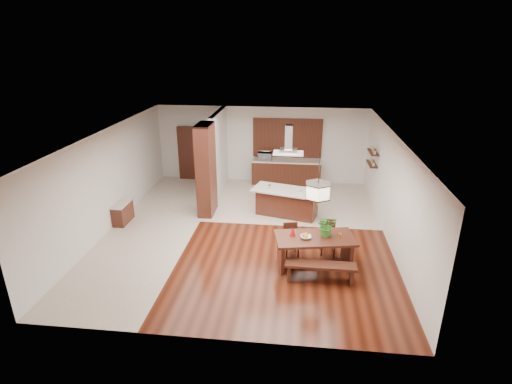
# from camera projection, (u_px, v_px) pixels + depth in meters

# --- Properties ---
(room_shell) EXTENTS (9.00, 9.04, 2.92)m
(room_shell) POSITION_uv_depth(u_px,v_px,m) (245.00, 164.00, 10.94)
(room_shell) COLOR #39150A
(room_shell) RESTS_ON ground
(tile_hallway) EXTENTS (2.50, 9.00, 0.01)m
(tile_hallway) POSITION_uv_depth(u_px,v_px,m) (155.00, 227.00, 11.96)
(tile_hallway) COLOR beige
(tile_hallway) RESTS_ON ground
(tile_kitchen) EXTENTS (5.50, 4.00, 0.01)m
(tile_kitchen) POSITION_uv_depth(u_px,v_px,m) (291.00, 201.00, 13.87)
(tile_kitchen) COLOR beige
(tile_kitchen) RESTS_ON ground
(soffit_band) EXTENTS (8.00, 9.00, 0.02)m
(soffit_band) POSITION_uv_depth(u_px,v_px,m) (245.00, 135.00, 10.64)
(soffit_band) COLOR #422310
(soffit_band) RESTS_ON room_shell
(partition_pier) EXTENTS (0.45, 1.00, 2.90)m
(partition_pier) POSITION_uv_depth(u_px,v_px,m) (206.00, 170.00, 12.41)
(partition_pier) COLOR black
(partition_pier) RESTS_ON ground
(partition_stub) EXTENTS (0.18, 2.40, 2.90)m
(partition_stub) POSITION_uv_depth(u_px,v_px,m) (219.00, 152.00, 14.36)
(partition_stub) COLOR silver
(partition_stub) RESTS_ON ground
(hallway_console) EXTENTS (0.37, 0.88, 0.63)m
(hallway_console) POSITION_uv_depth(u_px,v_px,m) (123.00, 213.00, 12.15)
(hallway_console) COLOR black
(hallway_console) RESTS_ON ground
(hallway_doorway) EXTENTS (1.10, 0.20, 2.10)m
(hallway_doorway) POSITION_uv_depth(u_px,v_px,m) (193.00, 153.00, 15.66)
(hallway_doorway) COLOR black
(hallway_doorway) RESTS_ON ground
(rear_counter) EXTENTS (2.60, 0.62, 0.95)m
(rear_counter) POSITION_uv_depth(u_px,v_px,m) (286.00, 172.00, 15.30)
(rear_counter) COLOR black
(rear_counter) RESTS_ON ground
(kitchen_window) EXTENTS (2.60, 0.08, 1.50)m
(kitchen_window) POSITION_uv_depth(u_px,v_px,m) (287.00, 138.00, 15.08)
(kitchen_window) COLOR #A16430
(kitchen_window) RESTS_ON room_shell
(shelf_lower) EXTENTS (0.26, 0.90, 0.04)m
(shelf_lower) POSITION_uv_depth(u_px,v_px,m) (372.00, 164.00, 13.19)
(shelf_lower) COLOR black
(shelf_lower) RESTS_ON room_shell
(shelf_upper) EXTENTS (0.26, 0.90, 0.04)m
(shelf_upper) POSITION_uv_depth(u_px,v_px,m) (373.00, 152.00, 13.04)
(shelf_upper) COLOR black
(shelf_upper) RESTS_ON room_shell
(dining_table) EXTENTS (2.05, 1.28, 0.79)m
(dining_table) POSITION_uv_depth(u_px,v_px,m) (315.00, 245.00, 9.73)
(dining_table) COLOR black
(dining_table) RESTS_ON ground
(dining_bench) EXTENTS (1.64, 0.38, 0.46)m
(dining_bench) POSITION_uv_depth(u_px,v_px,m) (320.00, 273.00, 9.22)
(dining_bench) COLOR black
(dining_bench) RESTS_ON ground
(dining_chair_left) EXTENTS (0.46, 0.46, 0.84)m
(dining_chair_left) POSITION_uv_depth(u_px,v_px,m) (291.00, 240.00, 10.30)
(dining_chair_left) COLOR black
(dining_chair_left) RESTS_ON ground
(dining_chair_right) EXTENTS (0.42, 0.42, 0.90)m
(dining_chair_right) POSITION_uv_depth(u_px,v_px,m) (328.00, 238.00, 10.35)
(dining_chair_right) COLOR black
(dining_chair_right) RESTS_ON ground
(pendant_lantern) EXTENTS (0.64, 0.64, 1.31)m
(pendant_lantern) POSITION_uv_depth(u_px,v_px,m) (318.00, 181.00, 9.13)
(pendant_lantern) COLOR #FFF5C3
(pendant_lantern) RESTS_ON room_shell
(foliage_plant) EXTENTS (0.56, 0.51, 0.54)m
(foliage_plant) POSITION_uv_depth(u_px,v_px,m) (327.00, 226.00, 9.61)
(foliage_plant) COLOR #347E2A
(foliage_plant) RESTS_ON dining_table
(fruit_bowl) EXTENTS (0.29, 0.29, 0.06)m
(fruit_bowl) POSITION_uv_depth(u_px,v_px,m) (306.00, 237.00, 9.58)
(fruit_bowl) COLOR #BDB0A6
(fruit_bowl) RESTS_ON dining_table
(napkin_cone) EXTENTS (0.17, 0.17, 0.23)m
(napkin_cone) POSITION_uv_depth(u_px,v_px,m) (293.00, 231.00, 9.67)
(napkin_cone) COLOR #A70D0B
(napkin_cone) RESTS_ON dining_table
(gold_ornament) EXTENTS (0.08, 0.08, 0.11)m
(gold_ornament) POSITION_uv_depth(u_px,v_px,m) (340.00, 236.00, 9.61)
(gold_ornament) COLOR gold
(gold_ornament) RESTS_ON dining_table
(kitchen_island) EXTENTS (2.30, 1.46, 0.88)m
(kitchen_island) POSITION_uv_depth(u_px,v_px,m) (287.00, 202.00, 12.59)
(kitchen_island) COLOR black
(kitchen_island) RESTS_ON ground
(range_hood) EXTENTS (0.90, 0.55, 0.87)m
(range_hood) POSITION_uv_depth(u_px,v_px,m) (289.00, 140.00, 11.86)
(range_hood) COLOR silver
(range_hood) RESTS_ON room_shell
(island_cup) EXTENTS (0.14, 0.14, 0.10)m
(island_cup) POSITION_uv_depth(u_px,v_px,m) (299.00, 190.00, 12.25)
(island_cup) COLOR silver
(island_cup) RESTS_ON kitchen_island
(microwave) EXTENTS (0.52, 0.35, 0.28)m
(microwave) POSITION_uv_depth(u_px,v_px,m) (265.00, 156.00, 15.17)
(microwave) COLOR #B7B9BF
(microwave) RESTS_ON rear_counter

